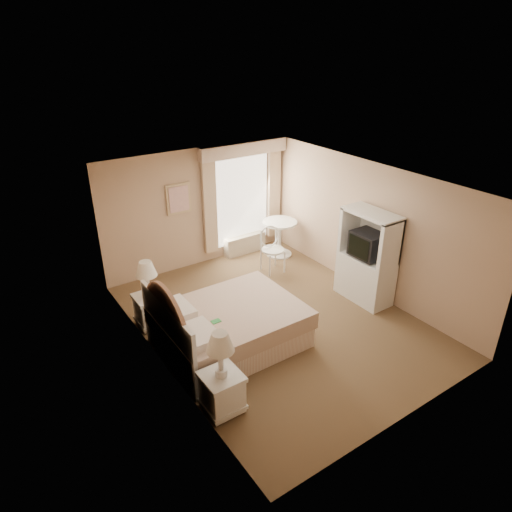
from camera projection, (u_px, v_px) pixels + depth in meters
room at (278, 256)px, 7.43m from camera, size 4.21×5.51×2.51m
window at (244, 196)px, 9.89m from camera, size 2.05×0.22×2.51m
framed_art at (179, 199)px, 9.09m from camera, size 0.52×0.04×0.62m
bed at (224, 327)px, 7.16m from camera, size 2.18×1.72×1.52m
nightstand_near at (222, 383)px, 5.89m from camera, size 0.50×0.50×1.21m
nightstand_far at (150, 302)px, 7.68m from camera, size 0.49×0.49×1.19m
round_table at (280, 233)px, 10.12m from camera, size 0.76×0.76×0.81m
cafe_chair at (271, 246)px, 9.45m from camera, size 0.50×0.50×0.97m
armoire at (366, 264)px, 8.35m from camera, size 0.52×1.04×1.74m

